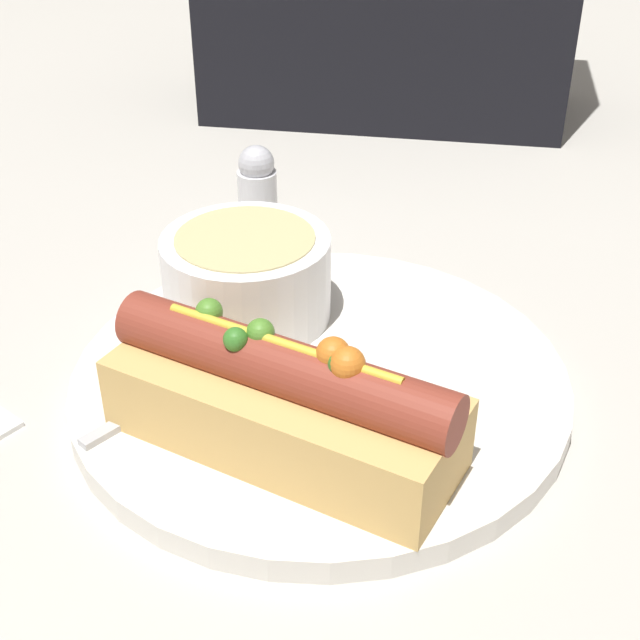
{
  "coord_description": "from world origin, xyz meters",
  "views": [
    {
      "loc": [
        0.07,
        -0.39,
        0.31
      ],
      "look_at": [
        0.0,
        0.0,
        0.05
      ],
      "focal_mm": 50.0,
      "sensor_mm": 36.0,
      "label": 1
    }
  ],
  "objects_px": {
    "soup_bowl": "(247,273)",
    "spoon": "(266,337)",
    "hot_dog": "(283,400)",
    "salt_shaker": "(257,193)"
  },
  "relations": [
    {
      "from": "hot_dog",
      "to": "soup_bowl",
      "type": "distance_m",
      "value": 0.12
    },
    {
      "from": "hot_dog",
      "to": "soup_bowl",
      "type": "height_order",
      "value": "hot_dog"
    },
    {
      "from": "soup_bowl",
      "to": "spoon",
      "type": "relative_size",
      "value": 0.67
    },
    {
      "from": "spoon",
      "to": "salt_shaker",
      "type": "bearing_deg",
      "value": 47.76
    },
    {
      "from": "hot_dog",
      "to": "soup_bowl",
      "type": "xyz_separation_m",
      "value": [
        -0.05,
        0.12,
        0.0
      ]
    },
    {
      "from": "soup_bowl",
      "to": "spoon",
      "type": "xyz_separation_m",
      "value": [
        0.02,
        -0.03,
        -0.03
      ]
    },
    {
      "from": "hot_dog",
      "to": "spoon",
      "type": "relative_size",
      "value": 1.23
    },
    {
      "from": "spoon",
      "to": "salt_shaker",
      "type": "relative_size",
      "value": 2.12
    },
    {
      "from": "spoon",
      "to": "salt_shaker",
      "type": "height_order",
      "value": "salt_shaker"
    },
    {
      "from": "spoon",
      "to": "hot_dog",
      "type": "bearing_deg",
      "value": -128.32
    }
  ]
}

